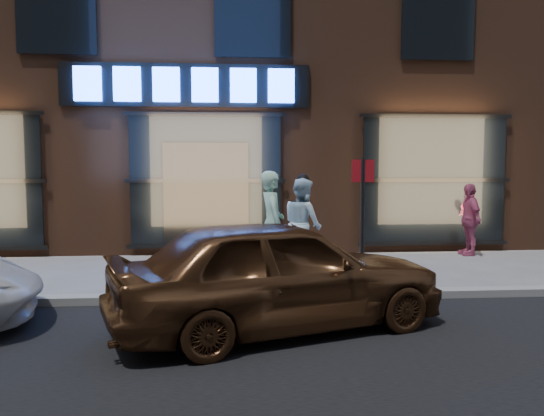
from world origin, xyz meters
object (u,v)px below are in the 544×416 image
Objects in this scene: man_bowtie at (272,223)px; gold_sedan at (278,273)px; passerby at (469,219)px; sign_post at (362,214)px; man_cap at (303,223)px.

man_bowtie reaches higher than gold_sedan.
man_bowtie is at bearing -21.87° from gold_sedan.
sign_post is (-3.19, -3.39, 0.46)m from passerby.
man_cap is 3.71m from gold_sedan.
passerby is 6.63m from gold_sedan.
man_cap is 3.95m from passerby.
man_bowtie reaches higher than man_cap.
sign_post is at bearing 173.21° from man_cap.
sign_post is at bearing -154.03° from man_bowtie.
man_bowtie reaches higher than passerby.
gold_sedan is (-0.17, -3.13, -0.24)m from man_bowtie.
man_bowtie is 1.19× the size of passerby.
gold_sedan is (-0.78, -3.62, -0.18)m from man_cap.
man_cap is at bearing -60.37° from man_bowtie.
passerby is at bearing -77.78° from man_bowtie.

